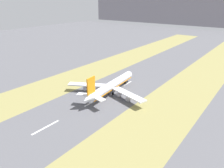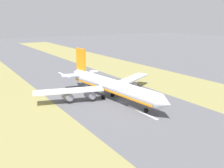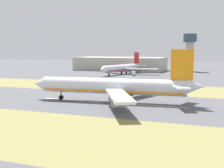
% 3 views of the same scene
% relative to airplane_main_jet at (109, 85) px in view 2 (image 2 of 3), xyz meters
% --- Properties ---
extents(ground_plane, '(800.00, 800.00, 0.00)m').
position_rel_airplane_main_jet_xyz_m(ground_plane, '(-1.33, 7.53, -6.02)').
color(ground_plane, '#56565B').
extents(grass_median_west, '(40.00, 600.00, 0.01)m').
position_rel_airplane_main_jet_xyz_m(grass_median_west, '(-46.33, 7.53, -6.02)').
color(grass_median_west, olive).
rests_on(grass_median_west, ground).
extents(grass_median_east, '(40.00, 600.00, 0.01)m').
position_rel_airplane_main_jet_xyz_m(grass_median_east, '(43.67, 7.53, -6.02)').
color(grass_median_east, olive).
rests_on(grass_median_east, ground).
extents(centreline_dash_near, '(1.20, 18.00, 0.01)m').
position_rel_airplane_main_jet_xyz_m(centreline_dash_near, '(-1.33, -58.10, -6.01)').
color(centreline_dash_near, silver).
rests_on(centreline_dash_near, ground).
extents(centreline_dash_mid, '(1.20, 18.00, 0.01)m').
position_rel_airplane_main_jet_xyz_m(centreline_dash_mid, '(-1.33, -18.10, -6.01)').
color(centreline_dash_mid, silver).
rests_on(centreline_dash_mid, ground).
extents(centreline_dash_far, '(1.20, 18.00, 0.01)m').
position_rel_airplane_main_jet_xyz_m(centreline_dash_far, '(-1.33, 21.90, -6.01)').
color(centreline_dash_far, silver).
rests_on(centreline_dash_far, ground).
extents(airplane_main_jet, '(63.82, 67.21, 20.20)m').
position_rel_airplane_main_jet_xyz_m(airplane_main_jet, '(0.00, 0.00, 0.00)').
color(airplane_main_jet, silver).
rests_on(airplane_main_jet, ground).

